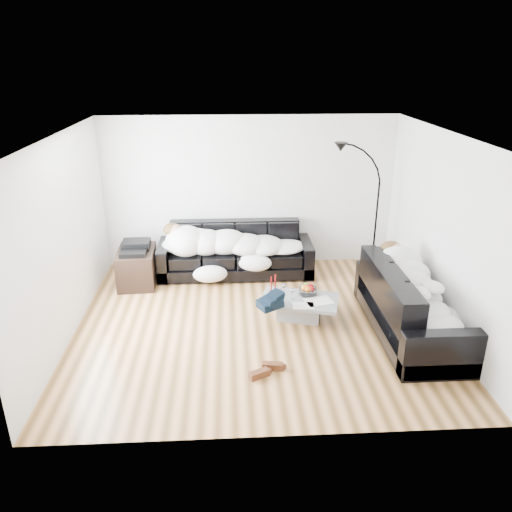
{
  "coord_description": "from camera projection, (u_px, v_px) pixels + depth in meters",
  "views": [
    {
      "loc": [
        -0.37,
        -6.14,
        3.52
      ],
      "look_at": [
        0.0,
        0.3,
        0.9
      ],
      "focal_mm": 35.0,
      "sensor_mm": 36.0,
      "label": 1
    }
  ],
  "objects": [
    {
      "name": "shoes",
      "position": [
        266.0,
        370.0,
        5.9
      ],
      "size": [
        0.49,
        0.41,
        0.1
      ],
      "primitive_type": null,
      "rotation": [
        0.0,
        0.0,
        0.28
      ],
      "color": "#472311",
      "rests_on": "ground"
    },
    {
      "name": "wine_glass_a",
      "position": [
        284.0,
        289.0,
        7.11
      ],
      "size": [
        0.08,
        0.08,
        0.18
      ],
      "primitive_type": "cylinder",
      "rotation": [
        0.0,
        0.0,
        0.01
      ],
      "color": "white",
      "rests_on": "coffee_table"
    },
    {
      "name": "wall_back",
      "position": [
        250.0,
        192.0,
        8.61
      ],
      "size": [
        5.0,
        0.02,
        2.6
      ],
      "primitive_type": "cube",
      "color": "silver",
      "rests_on": "ground"
    },
    {
      "name": "navy_jacket",
      "position": [
        273.0,
        297.0,
        6.73
      ],
      "size": [
        0.43,
        0.41,
        0.17
      ],
      "primitive_type": null,
      "rotation": [
        0.0,
        0.0,
        0.56
      ],
      "color": "black",
      "rests_on": "coffee_table"
    },
    {
      "name": "sofa_back",
      "position": [
        235.0,
        250.0,
        8.47
      ],
      "size": [
        2.6,
        0.9,
        0.85
      ],
      "primitive_type": "cube",
      "color": "black",
      "rests_on": "ground"
    },
    {
      "name": "ceiling",
      "position": [
        257.0,
        135.0,
        6.04
      ],
      "size": [
        5.0,
        5.0,
        0.0
      ],
      "primitive_type": "plane",
      "color": "white",
      "rests_on": "ground"
    },
    {
      "name": "candle_right",
      "position": [
        275.0,
        283.0,
        7.21
      ],
      "size": [
        0.05,
        0.05,
        0.26
      ],
      "primitive_type": "cylinder",
      "rotation": [
        0.0,
        0.0,
        0.15
      ],
      "color": "maroon",
      "rests_on": "coffee_table"
    },
    {
      "name": "sofa_right",
      "position": [
        412.0,
        302.0,
        6.63
      ],
      "size": [
        0.97,
        2.27,
        0.92
      ],
      "primitive_type": "cube",
      "rotation": [
        0.0,
        0.0,
        1.57
      ],
      "color": "black",
      "rests_on": "ground"
    },
    {
      "name": "teal_cushion",
      "position": [
        393.0,
        263.0,
        7.18
      ],
      "size": [
        0.42,
        0.38,
        0.2
      ],
      "primitive_type": "ellipsoid",
      "rotation": [
        0.0,
        0.0,
        0.24
      ],
      "color": "#0D585C",
      "rests_on": "sofa_right"
    },
    {
      "name": "sleeper_back",
      "position": [
        235.0,
        239.0,
        8.34
      ],
      "size": [
        2.2,
        0.76,
        0.44
      ],
      "primitive_type": null,
      "color": "white",
      "rests_on": "sofa_back"
    },
    {
      "name": "newspaper_a",
      "position": [
        319.0,
        301.0,
        6.96
      ],
      "size": [
        0.43,
        0.37,
        0.01
      ],
      "primitive_type": "cube",
      "rotation": [
        0.0,
        0.0,
        0.27
      ],
      "color": "silver",
      "rests_on": "coffee_table"
    },
    {
      "name": "wine_glass_b",
      "position": [
        281.0,
        294.0,
        6.98
      ],
      "size": [
        0.08,
        0.08,
        0.16
      ],
      "primitive_type": "cylinder",
      "rotation": [
        0.0,
        0.0,
        -0.19
      ],
      "color": "white",
      "rests_on": "coffee_table"
    },
    {
      "name": "av_cabinet",
      "position": [
        137.0,
        267.0,
        8.14
      ],
      "size": [
        0.62,
        0.87,
        0.58
      ],
      "primitive_type": "cube",
      "rotation": [
        0.0,
        0.0,
        0.05
      ],
      "color": "black",
      "rests_on": "ground"
    },
    {
      "name": "wall_left",
      "position": [
        63.0,
        240.0,
        6.4
      ],
      "size": [
        0.02,
        4.5,
        2.6
      ],
      "primitive_type": "cube",
      "color": "silver",
      "rests_on": "ground"
    },
    {
      "name": "wine_glass_c",
      "position": [
        292.0,
        293.0,
        7.0
      ],
      "size": [
        0.08,
        0.08,
        0.16
      ],
      "primitive_type": "cylinder",
      "rotation": [
        0.0,
        0.0,
        0.15
      ],
      "color": "white",
      "rests_on": "coffee_table"
    },
    {
      "name": "fruit_bowl",
      "position": [
        308.0,
        289.0,
        7.13
      ],
      "size": [
        0.29,
        0.29,
        0.16
      ],
      "primitive_type": "cylinder",
      "rotation": [
        0.0,
        0.0,
        -0.13
      ],
      "color": "white",
      "rests_on": "coffee_table"
    },
    {
      "name": "floor_lamp",
      "position": [
        376.0,
        217.0,
        8.33
      ],
      "size": [
        0.74,
        0.36,
        1.97
      ],
      "primitive_type": null,
      "rotation": [
        0.0,
        0.0,
        0.1
      ],
      "color": "black",
      "rests_on": "ground"
    },
    {
      "name": "sleeper_right",
      "position": [
        414.0,
        288.0,
        6.56
      ],
      "size": [
        0.82,
        1.94,
        0.47
      ],
      "primitive_type": null,
      "rotation": [
        0.0,
        0.0,
        1.57
      ],
      "color": "white",
      "rests_on": "sofa_right"
    },
    {
      "name": "newspaper_b",
      "position": [
        303.0,
        305.0,
        6.83
      ],
      "size": [
        0.3,
        0.22,
        0.01
      ],
      "primitive_type": "cube",
      "rotation": [
        0.0,
        0.0,
        -0.04
      ],
      "color": "silver",
      "rests_on": "coffee_table"
    },
    {
      "name": "stereo",
      "position": [
        135.0,
        247.0,
        8.01
      ],
      "size": [
        0.45,
        0.35,
        0.13
      ],
      "primitive_type": "cube",
      "rotation": [
        0.0,
        0.0,
        0.02
      ],
      "color": "black",
      "rests_on": "av_cabinet"
    },
    {
      "name": "wall_right",
      "position": [
        444.0,
        233.0,
        6.66
      ],
      "size": [
        0.02,
        4.5,
        2.6
      ],
      "primitive_type": "cube",
      "color": "silver",
      "rests_on": "ground"
    },
    {
      "name": "ground",
      "position": [
        257.0,
        323.0,
        7.02
      ],
      "size": [
        5.0,
        5.0,
        0.0
      ],
      "primitive_type": "plane",
      "color": "brown",
      "rests_on": "ground"
    },
    {
      "name": "candle_left",
      "position": [
        271.0,
        285.0,
        7.18
      ],
      "size": [
        0.05,
        0.05,
        0.24
      ],
      "primitive_type": "cylinder",
      "rotation": [
        0.0,
        0.0,
        -0.18
      ],
      "color": "maroon",
      "rests_on": "coffee_table"
    },
    {
      "name": "coffee_table",
      "position": [
        299.0,
        308.0,
        7.1
      ],
      "size": [
        1.2,
        0.89,
        0.31
      ],
      "primitive_type": "cube",
      "rotation": [
        0.0,
        0.0,
        -0.27
      ],
      "color": "#939699",
      "rests_on": "ground"
    }
  ]
}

